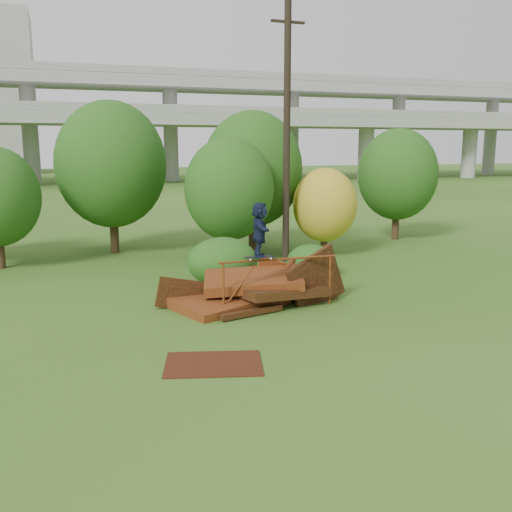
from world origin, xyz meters
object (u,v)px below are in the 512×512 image
object	(u,v)px
scrap_pile	(254,290)
utility_pole	(287,134)
skater	(260,229)
flat_plate	(213,364)

from	to	relation	value
scrap_pile	utility_pole	world-z (taller)	utility_pole
scrap_pile	skater	world-z (taller)	skater
utility_pole	flat_plate	bearing A→B (deg)	-119.82
scrap_pile	flat_plate	world-z (taller)	scrap_pile
skater	utility_pole	xyz separation A→B (m)	(3.47, 6.55, 2.82)
skater	flat_plate	bearing A→B (deg)	162.61
scrap_pile	skater	bearing A→B (deg)	-95.65
skater	flat_plate	size ratio (longest dim) A/B	0.74
skater	flat_plate	distance (m)	4.91
utility_pole	scrap_pile	bearing A→B (deg)	-120.29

